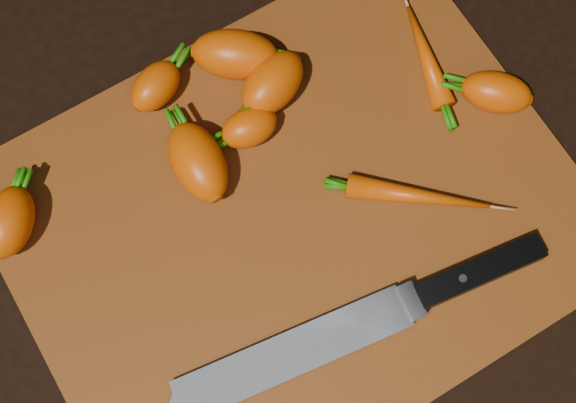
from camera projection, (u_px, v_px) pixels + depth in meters
ground at (294, 222)px, 0.74m from camera, size 2.00×2.00×0.01m
cutting_board at (294, 218)px, 0.73m from camera, size 0.50×0.40×0.01m
carrot_0 at (9, 222)px, 0.70m from camera, size 0.07×0.08×0.04m
carrot_1 at (249, 128)px, 0.73m from camera, size 0.06×0.04×0.04m
carrot_2 at (235, 55)px, 0.75m from camera, size 0.09×0.09×0.05m
carrot_3 at (198, 162)px, 0.72m from camera, size 0.05×0.08×0.05m
carrot_4 at (272, 84)px, 0.74m from camera, size 0.08×0.07×0.05m
carrot_5 at (156, 86)px, 0.75m from camera, size 0.07×0.06×0.04m
carrot_6 at (496, 92)px, 0.74m from camera, size 0.07×0.07×0.04m
carrot_7 at (426, 55)px, 0.76m from camera, size 0.05×0.11×0.02m
carrot_8 at (418, 196)px, 0.72m from camera, size 0.11×0.10×0.02m
knife at (315, 344)px, 0.68m from camera, size 0.35×0.08×0.02m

